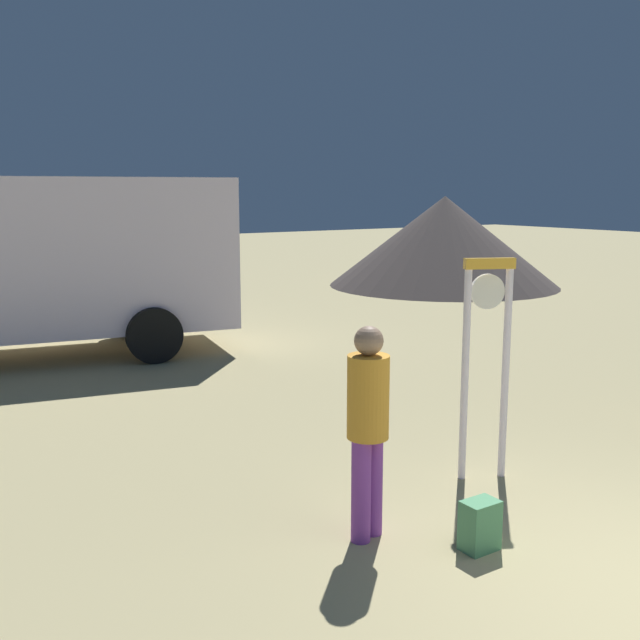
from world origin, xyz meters
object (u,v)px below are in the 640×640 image
at_px(standing_clock, 486,347).
at_px(dome_tent, 444,241).
at_px(person_near_clock, 368,422).
at_px(box_truck_near, 27,261).
at_px(backpack, 479,526).

distance_m(standing_clock, dome_tent, 14.71).
relative_size(person_near_clock, box_truck_near, 0.23).
xyz_separation_m(backpack, box_truck_near, (-1.38, 8.84, 1.42)).
bearing_deg(box_truck_near, backpack, -81.15).
bearing_deg(person_near_clock, standing_clock, 13.59).
relative_size(standing_clock, box_truck_near, 0.29).
bearing_deg(backpack, box_truck_near, 98.85).
distance_m(person_near_clock, backpack, 1.17).
height_order(backpack, box_truck_near, box_truck_near).
bearing_deg(box_truck_near, person_near_clock, -84.62).
bearing_deg(dome_tent, backpack, -131.54).
distance_m(person_near_clock, box_truck_near, 8.26).
height_order(standing_clock, person_near_clock, standing_clock).
relative_size(standing_clock, dome_tent, 0.32).
distance_m(box_truck_near, dome_tent, 12.57).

